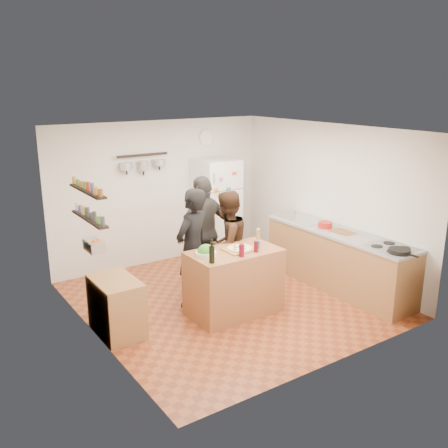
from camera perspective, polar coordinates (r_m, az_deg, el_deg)
room_shell at (r=7.38m, az=-1.25°, el=1.25°), size 4.20×4.20×4.20m
prep_island at (r=6.94m, az=1.14°, el=-6.63°), size 1.25×0.72×0.91m
pizza_board at (r=6.81m, az=1.81°, el=-2.92°), size 0.42×0.34×0.02m
pizza at (r=6.80m, az=1.81°, el=-2.77°), size 0.34×0.34×0.02m
salad_bowl at (r=6.59m, az=-2.08°, el=-3.40°), size 0.28×0.28×0.06m
wine_bottle at (r=6.31m, az=-1.40°, el=-3.51°), size 0.07×0.07×0.22m
wine_glass_near at (r=6.54m, az=2.02°, el=-3.03°), size 0.07×0.07×0.17m
wine_glass_far at (r=6.73m, az=3.68°, el=-2.58°), size 0.06×0.06×0.15m
pepper_mill at (r=7.05m, az=3.93°, el=-1.58°), size 0.06×0.06×0.19m
salt_canister at (r=6.84m, az=3.80°, el=-2.40°), size 0.08×0.08×0.12m
person_left at (r=7.05m, az=-3.61°, el=-2.77°), size 0.74×0.62×1.72m
person_center at (r=7.38m, az=0.30°, el=-2.35°), size 0.91×0.79×1.61m
person_back at (r=7.70m, az=-2.27°, el=-0.94°), size 1.10×0.61×1.77m
counter_run at (r=7.98m, az=12.86°, el=-4.02°), size 0.63×2.63×0.90m
stove_top at (r=7.26m, az=18.52°, el=-2.63°), size 0.60×0.62×0.02m
skillet at (r=7.05m, az=19.41°, el=-2.94°), size 0.29×0.29×0.06m
sink at (r=8.41m, az=8.87°, el=0.55°), size 0.50×0.80×0.03m
cutting_board at (r=7.80m, az=13.42°, el=-0.98°), size 0.30×0.40×0.02m
red_bowl at (r=7.96m, az=11.49°, el=-0.09°), size 0.22×0.22×0.09m
fridge at (r=9.08m, az=-0.85°, el=1.77°), size 0.70×0.68×1.80m
wall_clock at (r=9.13m, az=-2.04°, el=9.82°), size 0.30×0.03×0.30m
spice_shelf_lower at (r=6.34m, az=-15.14°, el=0.57°), size 0.12×1.00×0.02m
spice_shelf_upper at (r=6.26m, az=-15.37°, el=3.66°), size 0.12×1.00×0.02m
produce_basket at (r=6.45m, az=-14.66°, el=-2.39°), size 0.18×0.35×0.14m
side_table at (r=6.59m, az=-12.19°, el=-9.18°), size 0.50×0.80×0.73m
pot_rack at (r=8.47m, az=-9.28°, el=7.79°), size 0.90×0.04×0.04m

